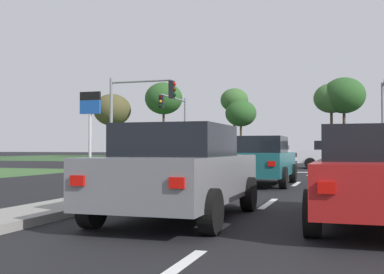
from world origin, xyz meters
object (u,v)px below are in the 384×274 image
Objects in this scene: traffic_signal_far_left at (176,116)px; car_white_fourth at (334,154)px; pedestrian_at_median at (279,147)px; treeline_fourth at (241,113)px; car_teal_second at (259,160)px; car_grey_third at (179,171)px; car_blue_sixth at (268,152)px; car_silver_fifth at (281,152)px; traffic_signal_near_left at (135,106)px; treeline_third at (234,100)px; treeline_fifth at (331,99)px; treeline_second at (164,99)px; traffic_signal_far_right at (384,107)px; fuel_price_totem at (90,111)px; car_red_near at (377,174)px; treeline_sixth at (344,96)px; treeline_near at (112,110)px.

car_white_fourth is at bearing -27.70° from traffic_signal_far_left.
pedestrian_at_median is 24.62m from treeline_fourth.
car_grey_third reaches higher than car_teal_second.
car_blue_sixth is at bearing -159.52° from car_white_fourth.
traffic_signal_far_left is at bearing 76.19° from car_silver_fifth.
treeline_third reaches higher than traffic_signal_near_left.
car_white_fourth is 0.43× the size of treeline_fifth.
car_grey_third is 1.02× the size of car_white_fourth.
treeline_second is at bearing -144.54° from car_white_fourth.
treeline_second is 22.26m from treeline_fifth.
traffic_signal_far_right is (5.18, 28.76, 3.28)m from car_grey_third.
car_blue_sixth is at bearing 43.18° from fuel_price_totem.
pedestrian_at_median is (-4.51, 10.29, 0.43)m from car_white_fourth.
treeline_third is at bearing -41.32° from car_silver_fifth.
traffic_signal_near_left is 13.54m from fuel_price_totem.
car_white_fourth is at bearing 24.23° from traffic_signal_near_left.
treeline_fifth is (-2.33, 57.68, 6.89)m from car_red_near.
traffic_signal_far_right is 29.42m from treeline_sixth.
treeline_third is at bearing -172.98° from treeline_sixth.
treeline_second is (-12.58, 37.13, 4.44)m from traffic_signal_near_left.
treeline_fourth is (1.13, -1.15, -1.85)m from treeline_third.
car_white_fourth is 0.40× the size of treeline_sixth.
car_teal_second is at bearing -57.97° from treeline_near.
treeline_fourth is (-13.68, 54.55, 4.98)m from car_red_near.
car_red_near is 30.80m from traffic_signal_far_left.
car_white_fourth is 0.97× the size of car_blue_sixth.
car_teal_second is 24.27m from pedestrian_at_median.
car_red_near is 2.52× the size of pedestrian_at_median.
traffic_signal_far_right is 22.46m from fuel_price_totem.
treeline_third is (-7.03, 6.18, 6.82)m from car_silver_fifth.
car_red_near is at bearing 98.93° from car_silver_fifth.
car_grey_third is at bearing -92.34° from treeline_sixth.
treeline_third is 14.16m from treeline_sixth.
treeline_third reaches higher than treeline_near.
treeline_second is 23.76m from treeline_sixth.
treeline_near is at bearing 113.51° from fuel_price_totem.
treeline_fourth is 0.73× the size of treeline_sixth.
traffic_signal_far_left is at bearing 109.65° from car_grey_third.
treeline_sixth is (14.05, 1.73, 0.37)m from treeline_third.
car_red_near is at bearing 76.05° from pedestrian_at_median.
treeline_third is at bearing 101.77° from car_grey_third.
car_white_fourth is at bearing -114.79° from traffic_signal_far_right.
car_teal_second is 7.93m from car_grey_third.
traffic_signal_near_left is at bearing -82.39° from traffic_signal_far_left.
fuel_price_totem is at bearing 131.47° from car_teal_second.
treeline_fifth is 1.62m from treeline_sixth.
car_white_fourth is 0.47× the size of treeline_near.
car_grey_third is at bearing -61.91° from treeline_near.
car_white_fourth is at bearing -68.30° from treeline_third.
treeline_sixth is at bearing 87.66° from car_grey_third.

